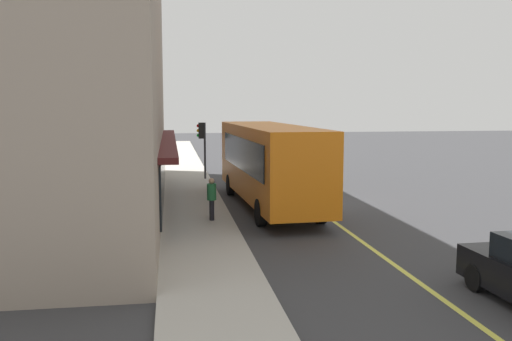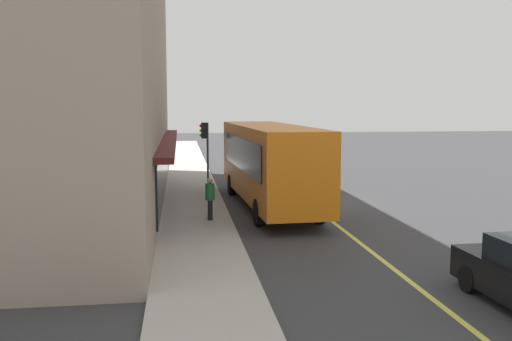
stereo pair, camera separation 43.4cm
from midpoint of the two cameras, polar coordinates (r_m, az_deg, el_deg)
ground at (r=25.21m, az=4.71°, el=-3.23°), size 120.00×120.00×0.00m
sidewalk at (r=24.52m, az=-6.97°, el=-3.37°), size 80.00×2.63×0.15m
lane_centre_stripe at (r=25.21m, az=4.71°, el=-3.22°), size 36.00×0.16×0.01m
storefront_building at (r=24.81m, az=-22.26°, el=10.73°), size 23.86×10.66×12.62m
bus at (r=23.60m, az=0.85°, el=0.96°), size 11.24×3.04×3.50m
traffic_light at (r=31.73m, az=-5.95°, el=3.44°), size 0.30×0.52×3.20m
pedestrian_mid_block at (r=20.43m, az=-5.19°, el=-2.54°), size 0.34×0.34×1.57m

